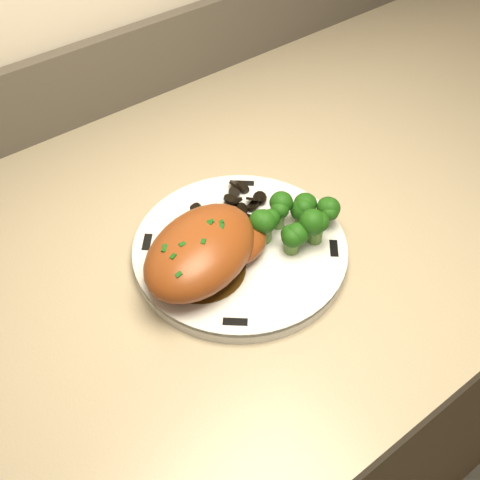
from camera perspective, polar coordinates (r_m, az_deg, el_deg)
counter at (r=1.23m, az=11.68°, el=-5.80°), size 1.95×0.65×0.96m
plate at (r=0.72m, az=0.00°, el=-1.01°), size 0.33×0.33×0.02m
rim_accent_0 at (r=0.79m, az=0.37°, el=5.38°), size 0.03×0.02×0.00m
rim_accent_1 at (r=0.73m, az=-8.80°, el=-0.21°), size 0.02×0.03×0.00m
rim_accent_2 at (r=0.64m, az=-0.46°, el=-7.79°), size 0.03×0.02×0.00m
rim_accent_3 at (r=0.72m, az=8.89°, el=-0.80°), size 0.02×0.03×0.00m
gravy_pool at (r=0.69m, az=-3.66°, el=-2.73°), size 0.10×0.10×0.00m
chicken_breast at (r=0.67m, az=-3.32°, el=-0.96°), size 0.18×0.15×0.06m
mushroom_pile at (r=0.76m, az=-0.70°, el=3.27°), size 0.08×0.06×0.02m
broccoli_florets at (r=0.71m, az=5.35°, el=1.88°), size 0.10×0.07×0.04m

